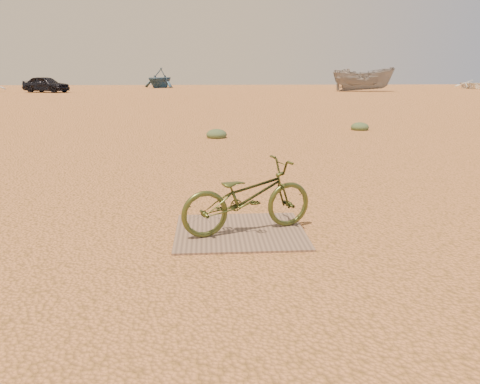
{
  "coord_description": "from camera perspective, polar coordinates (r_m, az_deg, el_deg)",
  "views": [
    {
      "loc": [
        -0.61,
        -4.43,
        1.71
      ],
      "look_at": [
        -0.27,
        0.42,
        0.46
      ],
      "focal_mm": 35.0,
      "sensor_mm": 36.0,
      "label": 1
    }
  ],
  "objects": [
    {
      "name": "kale_b",
      "position": [
        14.72,
        14.38,
        7.34
      ],
      "size": [
        0.54,
        0.54,
        0.3
      ],
      "primitive_type": "ellipsoid",
      "color": "#4F6443",
      "rests_on": "ground"
    },
    {
      "name": "car",
      "position": [
        43.78,
        -22.59,
        12.03
      ],
      "size": [
        4.28,
        2.94,
        1.35
      ],
      "primitive_type": "imported",
      "rotation": [
        0.0,
        0.0,
        1.2
      ],
      "color": "black",
      "rests_on": "ground"
    },
    {
      "name": "kale_a",
      "position": [
        12.58,
        -2.87,
        6.62
      ],
      "size": [
        0.55,
        0.55,
        0.3
      ],
      "primitive_type": "ellipsoid",
      "color": "#4F6443",
      "rests_on": "ground"
    },
    {
      "name": "ground",
      "position": [
        4.79,
        3.64,
        -6.52
      ],
      "size": [
        120.0,
        120.0,
        0.0
      ],
      "primitive_type": "plane",
      "color": "#E28C53",
      "rests_on": "ground"
    },
    {
      "name": "boat_far_left",
      "position": [
        52.97,
        -9.75,
        13.57
      ],
      "size": [
        5.09,
        5.3,
        2.15
      ],
      "primitive_type": "imported",
      "rotation": [
        0.0,
        0.0,
        -0.52
      ],
      "color": "#315573",
      "rests_on": "ground"
    },
    {
      "name": "bicycle",
      "position": [
        5.02,
        0.94,
        -0.54
      ],
      "size": [
        1.58,
        0.97,
        0.78
      ],
      "primitive_type": "imported",
      "rotation": [
        0.0,
        0.0,
        1.9
      ],
      "color": "#424F22",
      "rests_on": "plywood_board"
    },
    {
      "name": "plywood_board",
      "position": [
        5.15,
        0.0,
        -4.84
      ],
      "size": [
        1.41,
        1.25,
        0.02
      ],
      "primitive_type": "cube",
      "color": "#826854",
      "rests_on": "ground"
    },
    {
      "name": "boat_mid_right",
      "position": [
        44.04,
        14.8,
        13.13
      ],
      "size": [
        5.59,
        2.64,
        2.09
      ],
      "primitive_type": "imported",
      "rotation": [
        0.0,
        0.0,
        1.45
      ],
      "color": "gray",
      "rests_on": "ground"
    },
    {
      "name": "boat_far_right",
      "position": [
        55.04,
        26.93,
        11.64
      ],
      "size": [
        3.31,
        4.55,
        0.92
      ],
      "primitive_type": "imported",
      "rotation": [
        0.0,
        0.0,
        0.03
      ],
      "color": "white",
      "rests_on": "ground"
    }
  ]
}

